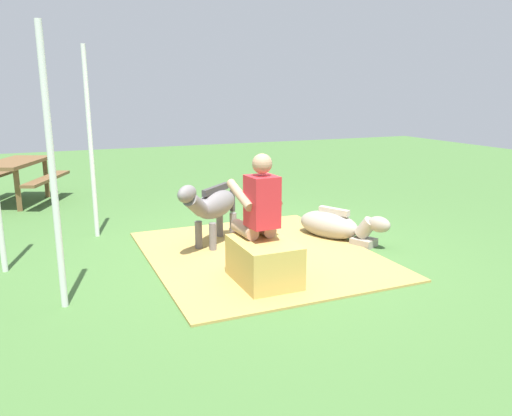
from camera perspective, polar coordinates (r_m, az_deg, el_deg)
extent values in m
plane|color=#426B33|center=(6.12, 0.93, -5.16)|extent=(24.00, 24.00, 0.00)
cube|color=#AD8C47|center=(6.03, 0.43, -5.29)|extent=(2.99, 2.57, 0.02)
cube|color=tan|center=(5.11, 0.90, -6.24)|extent=(0.78, 0.55, 0.45)
cylinder|color=tan|center=(5.20, -1.30, -2.48)|extent=(0.41, 0.16, 0.14)
cylinder|color=tan|center=(5.46, -2.18, -4.96)|extent=(0.11, 0.11, 0.45)
cube|color=black|center=(5.52, -2.16, -6.90)|extent=(0.23, 0.11, 0.06)
cylinder|color=tan|center=(5.28, 0.66, -2.22)|extent=(0.41, 0.16, 0.14)
cylinder|color=tan|center=(5.54, -0.29, -4.68)|extent=(0.11, 0.11, 0.45)
cube|color=black|center=(5.60, -0.28, -6.59)|extent=(0.23, 0.11, 0.06)
cube|color=red|center=(4.98, 0.69, 0.75)|extent=(0.31, 0.30, 0.52)
cylinder|color=tan|center=(5.06, -1.85, 1.52)|extent=(0.50, 0.12, 0.26)
cylinder|color=tan|center=(5.20, 1.36, 1.85)|extent=(0.50, 0.12, 0.26)
sphere|color=tan|center=(4.91, 0.71, 5.07)|extent=(0.20, 0.20, 0.20)
ellipsoid|color=slate|center=(6.33, -4.60, 0.46)|extent=(0.81, 0.83, 0.34)
cylinder|color=slate|center=(6.13, -4.95, -3.37)|extent=(0.09, 0.09, 0.36)
cylinder|color=slate|center=(6.23, -6.57, -3.15)|extent=(0.09, 0.09, 0.36)
cylinder|color=slate|center=(6.61, -2.63, -2.10)|extent=(0.09, 0.09, 0.36)
cylinder|color=slate|center=(6.70, -4.17, -1.91)|extent=(0.09, 0.09, 0.36)
cylinder|color=slate|center=(5.88, -6.91, 0.41)|extent=(0.38, 0.39, 0.33)
ellipsoid|color=slate|center=(5.70, -7.88, 1.60)|extent=(0.34, 0.34, 0.20)
cube|color=#3A3838|center=(6.29, -4.63, 2.15)|extent=(0.45, 0.48, 0.08)
cylinder|color=#3A3838|center=(6.74, -2.71, 0.86)|extent=(0.07, 0.07, 0.30)
ellipsoid|color=gray|center=(6.75, 8.28, -1.90)|extent=(0.97, 0.73, 0.36)
cube|color=gray|center=(6.52, 12.19, -3.82)|extent=(0.35, 0.34, 0.10)
cylinder|color=gray|center=(6.46, 12.42, -2.24)|extent=(0.33, 0.28, 0.30)
ellipsoid|color=gray|center=(6.35, 13.86, -1.83)|extent=(0.34, 0.27, 0.20)
cube|color=#B5A999|center=(6.66, 8.90, -0.36)|extent=(0.43, 0.26, 0.08)
cylinder|color=silver|center=(4.66, -22.22, 3.84)|extent=(0.06, 0.06, 2.50)
cylinder|color=silver|center=(6.90, -18.37, 6.95)|extent=(0.06, 0.06, 2.50)
cube|color=brown|center=(9.55, -25.86, 4.68)|extent=(1.65, 1.25, 0.06)
cube|color=brown|center=(9.37, -22.77, 3.10)|extent=(1.47, 0.82, 0.05)
cube|color=brown|center=(9.00, -25.53, 1.83)|extent=(0.08, 0.08, 0.69)
cube|color=brown|center=(9.98, -22.83, 3.11)|extent=(0.08, 0.08, 0.69)
cube|color=brown|center=(10.22, -25.72, 3.05)|extent=(0.08, 0.08, 0.69)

